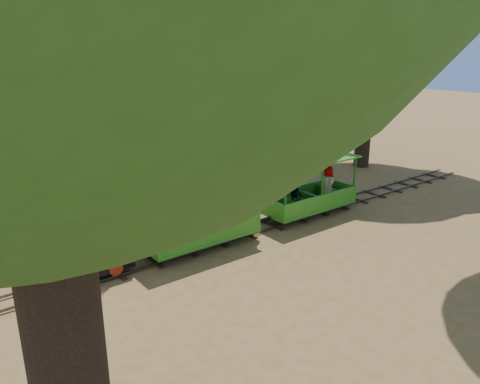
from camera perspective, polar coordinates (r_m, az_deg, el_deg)
ground at (r=13.77m, az=0.68°, el=-5.08°), size 90.00×90.00×0.00m
track at (r=13.74m, az=0.68°, el=-4.81°), size 22.00×1.00×0.10m
locomotive at (r=11.16m, az=-19.31°, el=-3.20°), size 2.36×1.11×2.71m
carriage_front at (r=12.65m, az=-4.98°, el=-3.42°), size 3.37×1.46×1.75m
carriage_rear at (r=15.11m, az=8.42°, el=-0.07°), size 3.37×1.38×1.75m
oak_ne at (r=22.09m, az=-0.29°, el=22.15°), size 6.88×6.05×9.52m
fence at (r=20.18m, az=-13.51°, el=3.62°), size 18.10×0.10×1.00m
shrub_mid_w at (r=20.92m, az=-17.37°, el=5.11°), size 3.02×2.32×2.09m
shrub_mid_e at (r=22.53m, az=-8.22°, el=5.82°), size 2.15×1.66×1.49m
shrub_east at (r=25.14m, az=1.34°, el=7.39°), size 2.35×1.81×1.63m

